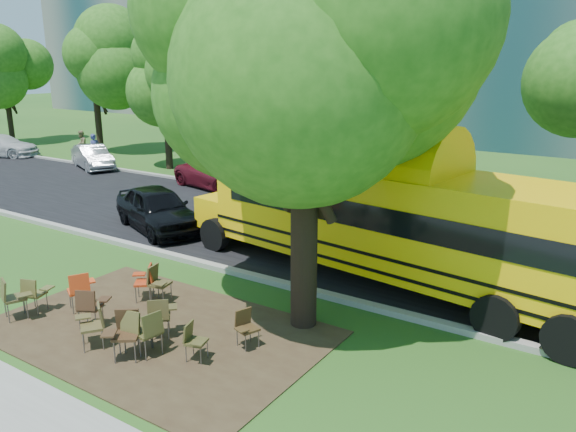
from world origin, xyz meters
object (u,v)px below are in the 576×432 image
Objects in this scene: chair_12 at (245,325)px; chair_5 at (125,330)px; chair_2 at (90,304)px; chair_8 at (80,287)px; school_bus at (400,220)px; chair_6 at (150,329)px; chair_1 at (12,295)px; chair_10 at (157,280)px; pedestrian_a at (95,149)px; main_tree at (305,58)px; chair_3 at (94,321)px; pedestrian_b at (82,144)px; bg_car_silver at (93,157)px; black_car at (158,209)px; chair_4 at (137,326)px; bg_car_red at (219,175)px; chair_11 at (160,313)px; bg_car_white at (1,146)px; chair_9 at (146,279)px; chair_7 at (193,338)px; chair_0 at (34,292)px.

chair_5 is at bearing -26.04° from chair_12.
chair_8 reaches higher than chair_2.
chair_6 is at bearing -105.71° from school_bus.
chair_10 is at bearing 71.71° from chair_1.
chair_2 is 0.55× the size of pedestrian_a.
chair_3 is (-2.92, -3.12, -5.00)m from main_tree.
bg_car_silver is at bearing 25.32° from pedestrian_b.
pedestrian_b is (-14.48, 7.97, 0.05)m from black_car.
chair_10 is at bearing 55.44° from chair_2.
chair_4 is 0.61× the size of pedestrian_b.
chair_3 is at bearing -91.39° from chair_8.
main_tree is at bearing -36.41° from chair_8.
bg_car_red is at bearing -92.70° from chair_5.
chair_5 is 1.07× the size of chair_11.
bg_car_white reaches higher than chair_3.
chair_12 is (3.32, -0.51, -0.07)m from chair_9.
school_bus is at bearing -68.48° from black_car.
chair_5 is at bearing 19.61° from pedestrian_b.
chair_9 is 0.99× the size of chair_10.
chair_5 is at bearing -78.41° from chair_7.
main_tree reaches higher than pedestrian_b.
school_bus is at bearing -175.32° from chair_12.
pedestrian_b is at bearing -81.19° from bg_car_white.
bg_car_red is (-8.04, 11.44, 0.07)m from chair_11.
chair_8 reaches higher than chair_3.
school_bus is at bearing -84.25° from bg_car_silver.
bg_car_red reaches higher than chair_9.
chair_7 is at bearing 172.55° from chair_5.
bg_car_white is (-24.38, 10.96, 0.09)m from chair_11.
chair_6 is 24.84m from pedestrian_b.
bg_car_white is at bearing 161.59° from main_tree.
chair_11 is at bearing -7.30° from chair_0.
chair_10 is at bearing -134.25° from bg_car_white.
bg_car_silver is (-13.29, 12.56, 0.03)m from chair_1.
chair_3 is at bearing 18.37° from pedestrian_b.
chair_12 is 21.19m from bg_car_silver.
chair_10 is (-1.37, 2.16, -0.04)m from chair_5.
chair_2 is 0.20× the size of bg_car_red.
main_tree is 10.75× the size of chair_0.
school_bus is at bearing -103.13° from pedestrian_a.
chair_4 is at bearing -102.90° from bg_car_silver.
pedestrian_b is at bearing 120.73° from chair_0.
pedestrian_b is at bearing 153.15° from main_tree.
pedestrian_b reaches higher than chair_3.
chair_0 is 4.44m from chair_7.
pedestrian_b is (-16.83, 14.58, 0.19)m from chair_1.
school_bus reaches higher than chair_2.
chair_7 is 22.57m from pedestrian_a.
black_car is (-2.43, 6.14, 0.21)m from chair_0.
black_car is at bearing -146.70° from chair_7.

